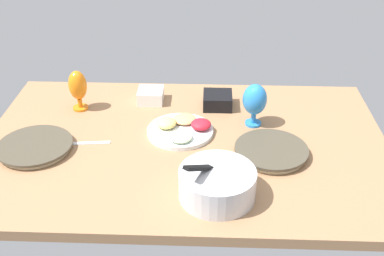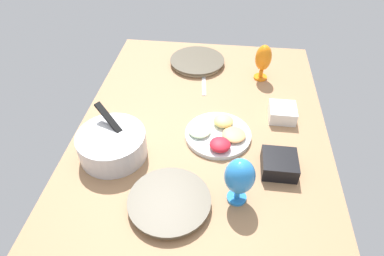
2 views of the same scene
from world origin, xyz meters
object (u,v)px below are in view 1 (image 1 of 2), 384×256
object	(u,v)px
dinner_plate_left	(271,151)
hurricane_glass_orange	(78,87)
square_bowl_white	(151,95)
square_bowl_black	(218,100)
dinner_plate_right	(35,147)
hurricane_glass_blue	(255,100)
mixing_bowl	(217,183)
fruit_platter	(181,129)

from	to	relation	value
dinner_plate_left	hurricane_glass_orange	xyz separation A→B (cm)	(80.64, -32.66, 9.32)
square_bowl_white	square_bowl_black	world-z (taller)	square_bowl_black
square_bowl_black	dinner_plate_left	bearing A→B (deg)	118.35
dinner_plate_right	hurricane_glass_blue	bearing A→B (deg)	-165.08
dinner_plate_right	hurricane_glass_blue	distance (cm)	88.63
dinner_plate_right	square_bowl_black	size ratio (longest dim) A/B	2.26
mixing_bowl	hurricane_glass_orange	world-z (taller)	hurricane_glass_orange
fruit_platter	hurricane_glass_blue	xyz separation A→B (cm)	(-29.61, -7.91, 9.44)
fruit_platter	hurricane_glass_orange	distance (cm)	50.09
dinner_plate_left	mixing_bowl	size ratio (longest dim) A/B	1.08
dinner_plate_left	mixing_bowl	bearing A→B (deg)	50.65
dinner_plate_left	square_bowl_black	size ratio (longest dim) A/B	2.20
hurricane_glass_blue	dinner_plate_left	bearing A→B (deg)	103.34
dinner_plate_right	mixing_bowl	size ratio (longest dim) A/B	1.11
hurricane_glass_orange	square_bowl_white	bearing A→B (deg)	-165.06
hurricane_glass_blue	square_bowl_black	world-z (taller)	hurricane_glass_blue
mixing_bowl	square_bowl_black	xyz separation A→B (cm)	(-0.61, -62.50, -2.05)
dinner_plate_right	mixing_bowl	distance (cm)	74.10
dinner_plate_left	mixing_bowl	world-z (taller)	mixing_bowl
mixing_bowl	fruit_platter	xyz separation A→B (cm)	(14.18, -39.62, -3.58)
mixing_bowl	square_bowl_white	world-z (taller)	mixing_bowl
square_bowl_black	fruit_platter	bearing A→B (deg)	57.11
dinner_plate_right	mixing_bowl	xyz separation A→B (cm)	(-69.68, 24.86, 4.06)
fruit_platter	hurricane_glass_orange	xyz separation A→B (cm)	(45.75, -18.30, 8.99)
fruit_platter	square_bowl_white	xyz separation A→B (cm)	(15.42, -26.39, 1.39)
dinner_plate_left	dinner_plate_right	size ratio (longest dim) A/B	0.97
hurricane_glass_blue	hurricane_glass_orange	bearing A→B (deg)	-7.85
mixing_bowl	square_bowl_white	xyz separation A→B (cm)	(29.60, -66.01, -2.20)
dinner_plate_left	dinner_plate_right	bearing A→B (deg)	0.25
mixing_bowl	hurricane_glass_orange	xyz separation A→B (cm)	(59.94, -57.92, 5.41)
square_bowl_white	dinner_plate_left	bearing A→B (deg)	140.99
fruit_platter	hurricane_glass_orange	world-z (taller)	hurricane_glass_orange
fruit_platter	hurricane_glass_blue	world-z (taller)	hurricane_glass_blue
hurricane_glass_orange	square_bowl_black	world-z (taller)	hurricane_glass_orange
dinner_plate_left	hurricane_glass_blue	distance (cm)	24.89
fruit_platter	square_bowl_black	distance (cm)	27.29
dinner_plate_right	square_bowl_white	size ratio (longest dim) A/B	2.56
square_bowl_white	hurricane_glass_orange	bearing A→B (deg)	14.94
mixing_bowl	square_bowl_black	size ratio (longest dim) A/B	2.03
dinner_plate_right	hurricane_glass_blue	xyz separation A→B (cm)	(-85.11, -22.67, 9.91)
fruit_platter	hurricane_glass_orange	size ratio (longest dim) A/B	1.48
hurricane_glass_blue	mixing_bowl	bearing A→B (deg)	72.02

